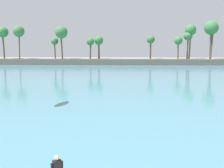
# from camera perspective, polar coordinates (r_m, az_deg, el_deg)

# --- Properties ---
(sea) EXTENTS (220.00, 115.31, 0.06)m
(sea) POSITION_cam_1_polar(r_m,az_deg,el_deg) (69.86, 0.49, 2.86)
(sea) COLOR teal
(sea) RESTS_ON ground
(palm_headland) EXTENTS (101.93, 6.41, 12.99)m
(palm_headland) POSITION_cam_1_polar(r_m,az_deg,el_deg) (87.15, -0.35, 6.16)
(palm_headland) COLOR #605B54
(palm_headland) RESTS_ON ground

